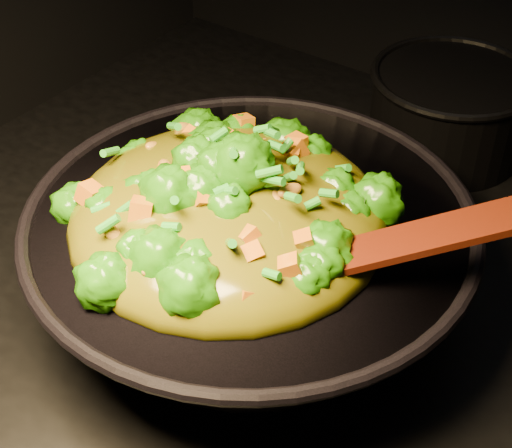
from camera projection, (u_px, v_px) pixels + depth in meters
The scene contains 4 objects.
wok at pixel (251, 264), 0.84m from camera, with size 0.46×0.46×0.13m, color black, non-canonical shape.
stir_fry at pixel (227, 179), 0.76m from camera, with size 0.32×0.32×0.11m, color #247008, non-canonical shape.
spatula at pixel (404, 242), 0.70m from camera, with size 0.29×0.04×0.01m, color #3D1908.
back_pot at pixel (448, 112), 1.08m from camera, with size 0.21×0.21×0.12m, color black.
Camera 1 is at (0.28, -0.59, 1.53)m, focal length 55.00 mm.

